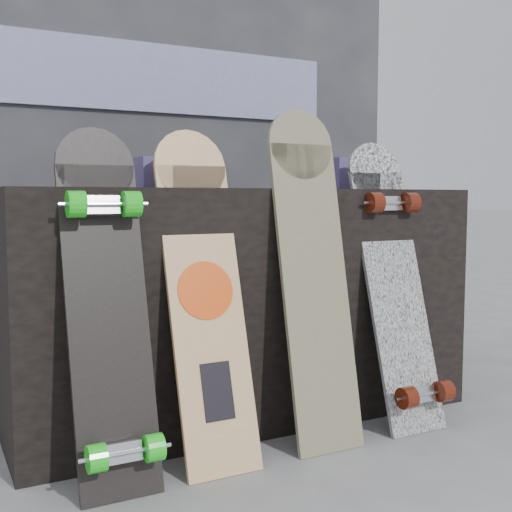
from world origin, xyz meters
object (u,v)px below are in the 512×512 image
vendor_table (237,302)px  longboard_geisha (204,286)px  longboard_celtic (313,265)px  longboard_cascadia (396,279)px  skateboard_dark (108,301)px

vendor_table → longboard_geisha: longboard_geisha is taller
longboard_geisha → longboard_celtic: longboard_celtic is taller
longboard_celtic → longboard_cascadia: (0.34, 0.02, -0.06)m
skateboard_dark → longboard_celtic: bearing=1.1°
vendor_table → longboard_celtic: bearing=-76.4°
longboard_celtic → vendor_table: bearing=103.6°
longboard_celtic → longboard_cascadia: size_ratio=1.09×
longboard_geisha → skateboard_dark: size_ratio=1.01×
vendor_table → skateboard_dark: 0.68m
longboard_geisha → longboard_celtic: (0.36, -0.02, 0.04)m
longboard_celtic → skateboard_dark: size_ratio=1.09×
longboard_geisha → longboard_celtic: size_ratio=0.93×
vendor_table → longboard_celtic: 0.40m
longboard_geisha → vendor_table: bearing=51.2°
vendor_table → longboard_celtic: (0.09, -0.36, 0.16)m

